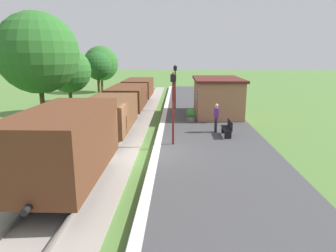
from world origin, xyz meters
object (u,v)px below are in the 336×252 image
Objects in this scene: lamp_post_near at (173,95)px; tree_field_left at (98,66)px; potted_planter at (191,115)px; tree_field_distant at (101,63)px; lamp_post_far at (175,78)px; bench_near_hut at (228,128)px; freight_train at (118,107)px; person_waiting at (216,117)px; tree_trackside_far at (69,71)px; station_hut at (217,96)px; tree_trackside_mid at (38,53)px.

tree_field_left is (-7.95, 16.30, 0.81)m from lamp_post_near.
tree_field_distant reaches higher than potted_planter.
lamp_post_far is 16.12m from tree_field_distant.
lamp_post_near is 18.16m from tree_field_left.
lamp_post_far is 9.94m from tree_field_left.
lamp_post_far is (-3.06, 8.69, 2.08)m from bench_near_hut.
lamp_post_near is at bearing -48.12° from freight_train.
potted_planter is at bearing -49.96° from tree_field_left.
person_waiting is at bearing -13.45° from freight_train.
lamp_post_near is at bearing -150.98° from bench_near_hut.
tree_trackside_far is (-11.09, 7.02, 2.28)m from person_waiting.
potted_planter is 0.16× the size of tree_field_distant.
tree_trackside_far is at bearing 131.91° from freight_train.
station_hut is 5.54m from person_waiting.
tree_field_left reaches higher than lamp_post_far.
tree_trackside_mid reaches higher than tree_trackside_far.
freight_train is at bearing -70.49° from tree_field_left.
tree_trackside_far is (-8.60, -0.81, 0.66)m from lamp_post_far.
station_hut is (6.80, 4.02, 0.17)m from freight_train.
potted_planter is 10.89m from tree_trackside_far.
freight_train is 6.27m from person_waiting.
station_hut is 3.39× the size of person_waiting.
tree_field_left reaches higher than bench_near_hut.
freight_train is 5.64m from tree_trackside_mid.
tree_trackside_mid is (-8.06, -7.25, 2.03)m from lamp_post_far.
lamp_post_far reaches higher than bench_near_hut.
tree_trackside_far reaches higher than potted_planter.
tree_trackside_mid reaches higher than tree_field_distant.
station_hut is 6.41m from bench_near_hut.
bench_near_hut is 0.41× the size of lamp_post_near.
lamp_post_far is at bearing 109.37° from bench_near_hut.
station_hut is 8.72m from lamp_post_near.
tree_field_left is (-9.08, 10.81, 2.89)m from potted_planter.
potted_planter is 0.17× the size of tree_trackside_far.
lamp_post_near is 10.39m from lamp_post_far.
tree_field_distant is (-1.33, 20.33, -1.22)m from tree_trackside_mid.
bench_near_hut is (-0.15, -6.34, -0.93)m from station_hut.
tree_field_left is (0.64, 6.72, 0.16)m from tree_trackside_far.
bench_near_hut is 0.41× the size of lamp_post_far.
tree_field_distant is (-5.79, 19.46, 2.13)m from freight_train.
tree_trackside_mid reaches higher than lamp_post_near.
tree_field_distant is at bearing 129.20° from station_hut.
tree_field_left is at bearing 84.54° from tree_trackside_far.
freight_train reaches higher than bench_near_hut.
person_waiting is at bearing -72.36° from lamp_post_far.
freight_train is at bearing 160.80° from bench_near_hut.
tree_field_left is (-4.35, 12.29, 2.13)m from freight_train.
tree_field_distant reaches higher than bench_near_hut.
tree_trackside_mid is (-11.11, 1.44, 4.11)m from bench_near_hut.
potted_planter is 0.13× the size of tree_trackside_mid.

